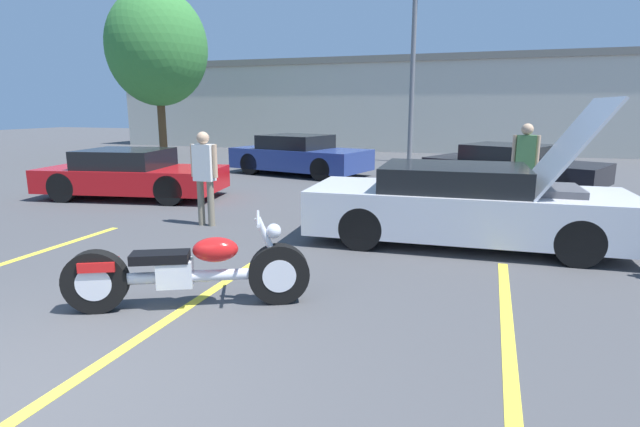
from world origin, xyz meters
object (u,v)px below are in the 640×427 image
light_pole (415,50)px  parked_car_mid_row (299,156)px  show_car_hood_open (466,205)px  parked_car_right_row (512,166)px  tree_background (157,48)px  parked_car_left_row (132,174)px  spectator_midground (204,171)px  spectator_by_show_car (525,159)px  motorcycle (188,272)px

light_pole → parked_car_mid_row: bearing=-119.7°
show_car_hood_open → parked_car_right_row: size_ratio=1.00×
tree_background → parked_car_left_row: size_ratio=1.55×
light_pole → parked_car_left_row: light_pole is taller
tree_background → show_car_hood_open: 16.39m
parked_car_left_row → spectator_midground: size_ratio=2.59×
parked_car_mid_row → spectator_midground: 7.09m
parked_car_left_row → light_pole: bearing=53.3°
parked_car_left_row → spectator_midground: bearing=-41.5°
tree_background → parked_car_mid_row: size_ratio=1.46×
spectator_by_show_car → spectator_midground: spectator_by_show_car is taller
show_car_hood_open → spectator_midground: (-4.44, -0.22, 0.38)m
light_pole → parked_car_mid_row: (-2.78, -4.88, -3.55)m
spectator_by_show_car → show_car_hood_open: bearing=-108.0°
spectator_by_show_car → tree_background: bearing=153.2°
parked_car_mid_row → parked_car_right_row: 6.25m
parked_car_right_row → parked_car_mid_row: bearing=-161.3°
parked_car_right_row → motorcycle: bearing=-85.9°
spectator_midground → parked_car_left_row: bearing=148.5°
motorcycle → spectator_midground: 3.84m
light_pole → parked_car_right_row: bearing=-57.7°
parked_car_mid_row → tree_background: bearing=170.7°
motorcycle → light_pole: bearing=63.7°
show_car_hood_open → spectator_by_show_car: 3.19m
tree_background → parked_car_mid_row: (7.21, -3.04, -3.80)m
show_car_hood_open → spectator_by_show_car: show_car_hood_open is taller
parked_car_mid_row → show_car_hood_open: bearing=-38.3°
tree_background → motorcycle: (9.93, -13.39, -4.00)m
spectator_by_show_car → spectator_midground: bearing=-149.2°
motorcycle → spectator_midground: bearing=92.5°
light_pole → motorcycle: size_ratio=3.22×
light_pole → parked_car_left_row: (-5.02, -9.97, -3.61)m
show_car_hood_open → parked_car_right_row: bearing=79.2°
parked_car_left_row → parked_car_mid_row: (2.24, 5.09, 0.05)m
tree_background → spectator_midground: 13.37m
spectator_by_show_car → motorcycle: bearing=-118.7°
parked_car_mid_row → spectator_midground: (0.91, -7.02, 0.39)m
parked_car_right_row → spectator_by_show_car: size_ratio=2.72×
tree_background → spectator_by_show_car: bearing=-26.8°
parked_car_mid_row → spectator_by_show_car: spectator_by_show_car is taller
light_pole → show_car_hood_open: light_pole is taller
light_pole → tree_background: light_pole is taller
show_car_hood_open → motorcycle: bearing=-129.2°
parked_car_right_row → spectator_midground: (-5.31, -6.47, 0.44)m
parked_car_right_row → spectator_midground: spectator_midground is taller
parked_car_left_row → parked_car_right_row: size_ratio=0.90×
spectator_midground → parked_car_mid_row: bearing=97.4°
light_pole → spectator_by_show_car: bearing=-67.8°
parked_car_left_row → parked_car_mid_row: size_ratio=0.95×
spectator_midground → tree_background: bearing=128.9°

